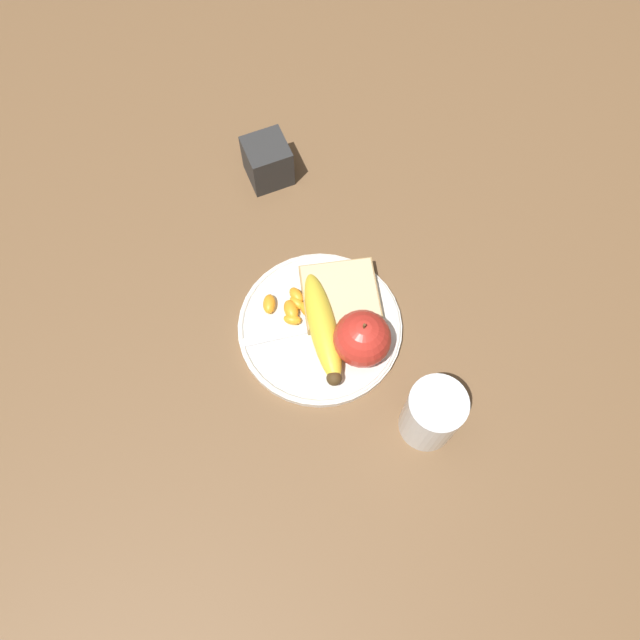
% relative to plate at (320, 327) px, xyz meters
% --- Properties ---
extents(ground_plane, '(3.00, 3.00, 0.00)m').
position_rel_plate_xyz_m(ground_plane, '(0.00, 0.00, -0.01)').
color(ground_plane, brown).
extents(plate, '(0.24, 0.24, 0.01)m').
position_rel_plate_xyz_m(plate, '(0.00, 0.00, 0.00)').
color(plate, silver).
rests_on(plate, ground_plane).
extents(juice_glass, '(0.07, 0.07, 0.11)m').
position_rel_plate_xyz_m(juice_glass, '(0.08, -0.19, 0.04)').
color(juice_glass, silver).
rests_on(juice_glass, ground_plane).
extents(apple, '(0.08, 0.08, 0.09)m').
position_rel_plate_xyz_m(apple, '(0.04, -0.06, 0.04)').
color(apple, red).
rests_on(apple, plate).
extents(banana, '(0.07, 0.17, 0.04)m').
position_rel_plate_xyz_m(banana, '(-0.00, -0.01, 0.02)').
color(banana, yellow).
rests_on(banana, plate).
extents(bread_slice, '(0.13, 0.13, 0.02)m').
position_rel_plate_xyz_m(bread_slice, '(0.04, 0.03, 0.02)').
color(bread_slice, '#AB8751').
rests_on(bread_slice, plate).
extents(fork, '(0.19, 0.05, 0.00)m').
position_rel_plate_xyz_m(fork, '(-0.00, -0.00, 0.01)').
color(fork, silver).
rests_on(fork, plate).
extents(jam_packet, '(0.04, 0.03, 0.02)m').
position_rel_plate_xyz_m(jam_packet, '(0.06, -0.02, 0.01)').
color(jam_packet, silver).
rests_on(jam_packet, plate).
extents(orange_segment_0, '(0.02, 0.03, 0.01)m').
position_rel_plate_xyz_m(orange_segment_0, '(-0.02, 0.04, 0.01)').
color(orange_segment_0, orange).
rests_on(orange_segment_0, plate).
extents(orange_segment_1, '(0.03, 0.03, 0.01)m').
position_rel_plate_xyz_m(orange_segment_1, '(-0.03, 0.02, 0.01)').
color(orange_segment_1, orange).
rests_on(orange_segment_1, plate).
extents(orange_segment_2, '(0.02, 0.03, 0.02)m').
position_rel_plate_xyz_m(orange_segment_2, '(-0.01, 0.03, 0.01)').
color(orange_segment_2, orange).
rests_on(orange_segment_2, plate).
extents(orange_segment_3, '(0.03, 0.03, 0.01)m').
position_rel_plate_xyz_m(orange_segment_3, '(0.01, 0.02, 0.01)').
color(orange_segment_3, orange).
rests_on(orange_segment_3, plate).
extents(orange_segment_4, '(0.02, 0.03, 0.02)m').
position_rel_plate_xyz_m(orange_segment_4, '(-0.03, 0.03, 0.01)').
color(orange_segment_4, orange).
rests_on(orange_segment_4, plate).
extents(orange_segment_5, '(0.03, 0.04, 0.02)m').
position_rel_plate_xyz_m(orange_segment_5, '(-0.06, 0.06, 0.01)').
color(orange_segment_5, orange).
rests_on(orange_segment_5, plate).
extents(orange_segment_6, '(0.02, 0.03, 0.02)m').
position_rel_plate_xyz_m(orange_segment_6, '(-0.01, 0.05, 0.01)').
color(orange_segment_6, orange).
rests_on(orange_segment_6, plate).
extents(condiment_caddy, '(0.07, 0.07, 0.07)m').
position_rel_plate_xyz_m(condiment_caddy, '(0.03, 0.28, 0.03)').
color(condiment_caddy, '#2D2D2D').
rests_on(condiment_caddy, ground_plane).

